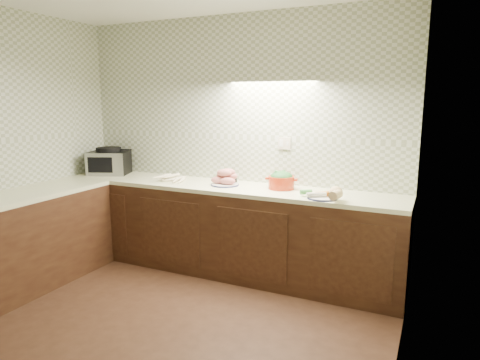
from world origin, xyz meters
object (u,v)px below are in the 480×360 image
at_px(toaster_oven, 109,162).
at_px(dutch_oven, 281,180).
at_px(veg_plate, 328,194).
at_px(sweet_potato_plate, 225,179).
at_px(parsnip_pile, 175,178).
at_px(onion_bowl, 230,179).

height_order(toaster_oven, dutch_oven, toaster_oven).
height_order(toaster_oven, veg_plate, toaster_oven).
height_order(sweet_potato_plate, veg_plate, sweet_potato_plate).
relative_size(parsnip_pile, onion_bowl, 2.75).
relative_size(parsnip_pile, veg_plate, 0.89).
distance_m(parsnip_pile, sweet_potato_plate, 0.58).
bearing_deg(dutch_oven, parsnip_pile, 177.54).
relative_size(onion_bowl, dutch_oven, 0.45).
xyz_separation_m(onion_bowl, dutch_oven, (0.57, -0.05, 0.04)).
distance_m(toaster_oven, sweet_potato_plate, 1.52).
height_order(toaster_oven, parsnip_pile, toaster_oven).
xyz_separation_m(toaster_oven, veg_plate, (2.61, -0.21, -0.10)).
xyz_separation_m(dutch_oven, veg_plate, (0.52, -0.25, -0.04)).
bearing_deg(toaster_oven, parsnip_pile, -25.40).
bearing_deg(toaster_oven, veg_plate, -26.24).
bearing_deg(sweet_potato_plate, parsnip_pile, -176.27).
bearing_deg(onion_bowl, veg_plate, -15.26).
height_order(sweet_potato_plate, onion_bowl, sweet_potato_plate).
xyz_separation_m(parsnip_pile, veg_plate, (1.66, -0.15, 0.01)).
distance_m(parsnip_pile, veg_plate, 1.67).
bearing_deg(onion_bowl, sweet_potato_plate, -89.76).
height_order(parsnip_pile, onion_bowl, onion_bowl).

